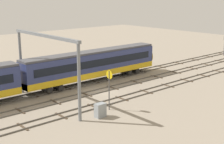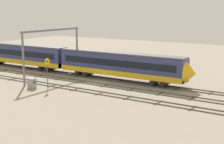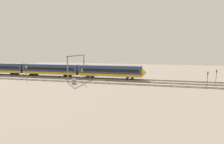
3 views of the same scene
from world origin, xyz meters
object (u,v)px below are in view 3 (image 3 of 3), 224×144
at_px(signal_light_trackside_departure, 216,75).
at_px(signal_light_trackside_approach, 208,77).
at_px(train, 52,70).
at_px(speed_sign_near_foreground, 82,74).
at_px(speed_sign_mid_trackside, 26,71).
at_px(overhead_gantry, 77,62).
at_px(relay_cabinet, 74,81).

bearing_deg(signal_light_trackside_departure, signal_light_trackside_approach, -125.73).
relative_size(train, signal_light_trackside_approach, 16.53).
distance_m(speed_sign_near_foreground, speed_sign_mid_trackside, 20.90).
bearing_deg(signal_light_trackside_approach, overhead_gantry, 176.39).
bearing_deg(train, relay_cabinet, -38.51).
xyz_separation_m(speed_sign_near_foreground, relay_cabinet, (-2.33, -1.15, -2.45)).
bearing_deg(train, signal_light_trackside_approach, -7.69).
distance_m(speed_sign_near_foreground, signal_light_trackside_approach, 37.88).
xyz_separation_m(train, speed_sign_mid_trackside, (-3.05, -10.82, 0.73)).
distance_m(signal_light_trackside_departure, relay_cabinet, 45.44).
relative_size(overhead_gantry, speed_sign_near_foreground, 2.97).
bearing_deg(speed_sign_mid_trackside, overhead_gantry, 20.29).
bearing_deg(speed_sign_near_foreground, train, 147.90).
height_order(overhead_gantry, relay_cabinet, overhead_gantry).
bearing_deg(signal_light_trackside_departure, overhead_gantry, -176.25).
distance_m(speed_sign_near_foreground, signal_light_trackside_departure, 42.87).
relative_size(speed_sign_mid_trackside, signal_light_trackside_approach, 1.16).
relative_size(overhead_gantry, signal_light_trackside_approach, 3.16).
height_order(train, signal_light_trackside_approach, train).
bearing_deg(signal_light_trackside_departure, relay_cabinet, -166.54).
distance_m(train, speed_sign_near_foreground, 21.07).
relative_size(train, relay_cabinet, 46.35).
relative_size(speed_sign_near_foreground, signal_light_trackside_departure, 1.08).
height_order(speed_sign_near_foreground, signal_light_trackside_approach, speed_sign_near_foreground).
bearing_deg(relay_cabinet, overhead_gantry, 107.31).
relative_size(train, speed_sign_mid_trackside, 14.24).
relative_size(train, speed_sign_near_foreground, 15.50).
bearing_deg(speed_sign_mid_trackside, signal_light_trackside_departure, 8.21).
bearing_deg(speed_sign_near_foreground, overhead_gantry, 126.26).
bearing_deg(relay_cabinet, signal_light_trackside_approach, 6.90).
xyz_separation_m(speed_sign_mid_trackside, signal_light_trackside_approach, (58.60, 3.32, -0.40)).
distance_m(speed_sign_mid_trackside, signal_light_trackside_approach, 58.69).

